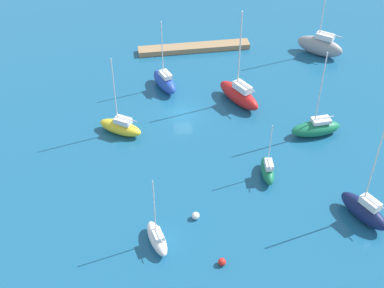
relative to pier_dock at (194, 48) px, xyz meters
The scene contains 12 objects.
water 17.53m from the pier_dock, 76.17° to the left, with size 160.00×160.00×0.00m, color #19567F.
pier_dock is the anchor object (origin of this frame).
sailboat_green_far_north 31.08m from the pier_dock, 97.36° to the left, with size 1.91×4.70×7.44m.
sailboat_blue_near_pier 12.02m from the pier_dock, 60.26° to the left, with size 3.88×6.30×10.57m.
sailboat_white_lone_south 40.31m from the pier_dock, 75.75° to the left, with size 2.55×5.00×8.79m.
sailboat_gray_lone_north 20.01m from the pier_dock, 167.31° to the left, with size 7.18×6.62×13.98m.
sailboat_navy_off_beacon 40.87m from the pier_dock, 107.80° to the left, with size 4.36×6.43×12.30m.
sailboat_yellow_far_south 23.63m from the pier_dock, 57.36° to the left, with size 6.15×5.01×11.09m.
sailboat_red_inner_mooring 16.04m from the pier_dock, 104.19° to the left, with size 5.58×7.91×13.72m.
sailboat_green_along_channel 26.96m from the pier_dock, 117.02° to the left, with size 6.73×2.75×12.22m.
mooring_buoy_white 36.59m from the pier_dock, 81.45° to the left, with size 0.85×0.85×0.85m, color white.
mooring_buoy_red 42.84m from the pier_dock, 84.92° to the left, with size 0.81×0.81×0.81m, color red.
Camera 1 is at (7.56, 58.04, 43.32)m, focal length 49.73 mm.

